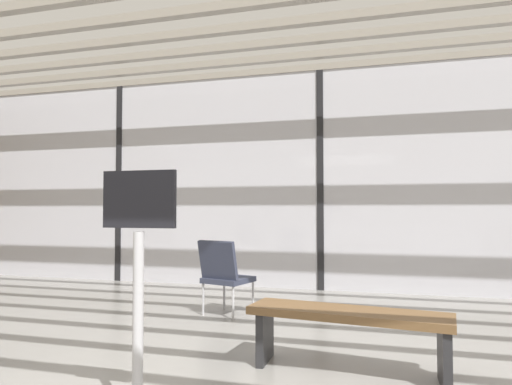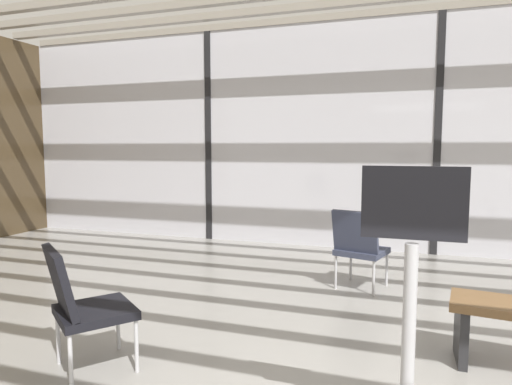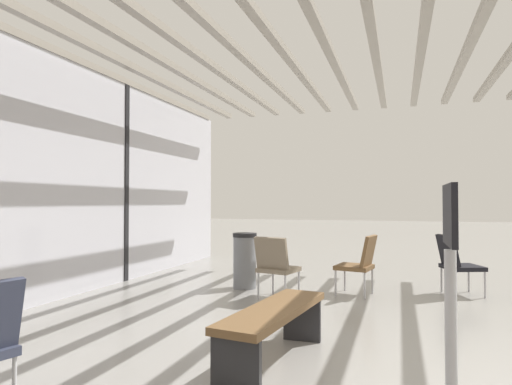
{
  "view_description": "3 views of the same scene",
  "coord_description": "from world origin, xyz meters",
  "px_view_note": "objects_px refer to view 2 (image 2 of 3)",
  "views": [
    {
      "loc": [
        0.92,
        -1.82,
        1.22
      ],
      "look_at": [
        -1.7,
        7.6,
        1.59
      ],
      "focal_mm": 32.02,
      "sensor_mm": 36.0,
      "label": 1
    },
    {
      "loc": [
        -0.43,
        -1.59,
        1.52
      ],
      "look_at": [
        -1.47,
        1.53,
        1.19
      ],
      "focal_mm": 31.31,
      "sensor_mm": 36.0,
      "label": 2
    },
    {
      "loc": [
        -2.83,
        0.69,
        1.34
      ],
      "look_at": [
        0.23,
        1.71,
        1.42
      ],
      "focal_mm": 30.27,
      "sensor_mm": 36.0,
      "label": 3
    }
  ],
  "objects_px": {
    "lounge_chair_4": "(81,301)",
    "info_sign": "(409,336)",
    "parked_airplane": "(395,130)",
    "lounge_chair_1": "(359,244)"
  },
  "relations": [
    {
      "from": "lounge_chair_1",
      "to": "lounge_chair_4",
      "type": "distance_m",
      "value": 2.89
    },
    {
      "from": "lounge_chair_1",
      "to": "info_sign",
      "type": "distance_m",
      "value": 2.8
    },
    {
      "from": "lounge_chair_4",
      "to": "info_sign",
      "type": "xyz_separation_m",
      "value": [
        2.07,
        -0.35,
        0.18
      ]
    },
    {
      "from": "info_sign",
      "to": "lounge_chair_1",
      "type": "bearing_deg",
      "value": 99.78
    },
    {
      "from": "parked_airplane",
      "to": "info_sign",
      "type": "relative_size",
      "value": 7.84
    },
    {
      "from": "lounge_chair_1",
      "to": "lounge_chair_4",
      "type": "height_order",
      "value": "same"
    },
    {
      "from": "lounge_chair_4",
      "to": "info_sign",
      "type": "relative_size",
      "value": 0.6
    },
    {
      "from": "parked_airplane",
      "to": "lounge_chair_1",
      "type": "relative_size",
      "value": 12.96
    },
    {
      "from": "lounge_chair_4",
      "to": "parked_airplane",
      "type": "bearing_deg",
      "value": -61.65
    },
    {
      "from": "parked_airplane",
      "to": "info_sign",
      "type": "bearing_deg",
      "value": -88.38
    }
  ]
}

